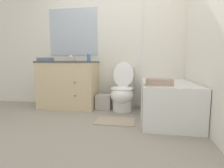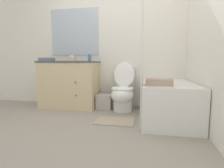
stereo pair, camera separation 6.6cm
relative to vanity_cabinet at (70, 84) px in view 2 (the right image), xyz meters
name	(u,v)px [view 2 (the right image)]	position (x,y,z in m)	size (l,w,h in m)	color
ground_plane	(91,134)	(0.81, -1.20, -0.45)	(14.00, 14.00, 0.00)	gray
wall_back	(114,43)	(0.80, 0.31, 0.80)	(8.00, 0.06, 2.50)	white
wall_right	(201,34)	(2.19, -0.46, 0.80)	(0.05, 2.49, 2.50)	white
vanity_cabinet	(70,84)	(0.00, 0.00, 0.00)	(1.08, 0.61, 0.89)	beige
sink_faucet	(73,60)	(0.00, 0.19, 0.47)	(0.14, 0.12, 0.12)	silver
toilet	(123,92)	(1.05, -0.07, -0.12)	(0.40, 0.68, 0.87)	white
bathtub	(167,100)	(1.78, -0.39, -0.17)	(0.75, 1.36, 0.56)	white
shower_curtain	(142,52)	(1.39, -0.80, 0.54)	(0.01, 0.39, 1.98)	white
wastebasket	(104,102)	(0.69, -0.02, -0.32)	(0.28, 0.24, 0.27)	#B7B2A8
tissue_box	(72,59)	(0.07, -0.04, 0.48)	(0.13, 0.11, 0.11)	beige
soap_dispenser	(90,57)	(0.42, -0.04, 0.51)	(0.07, 0.07, 0.16)	#4C7AB2
hand_towel_folded	(47,59)	(-0.37, -0.17, 0.47)	(0.26, 0.16, 0.06)	slate
bath_towel_folded	(159,82)	(1.61, -0.77, 0.15)	(0.35, 0.19, 0.08)	tan
bath_mat	(115,121)	(1.01, -0.71, -0.45)	(0.57, 0.37, 0.02)	tan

